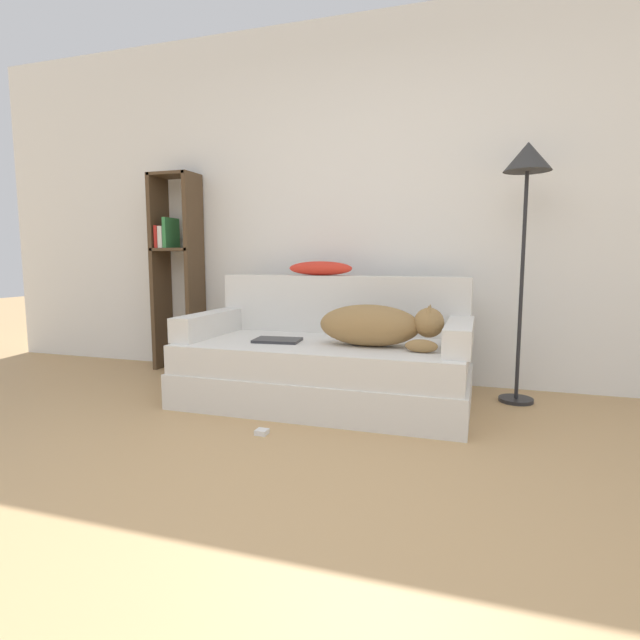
% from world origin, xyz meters
% --- Properties ---
extents(ground_plane, '(20.00, 20.00, 0.00)m').
position_xyz_m(ground_plane, '(0.00, 0.00, 0.00)').
color(ground_plane, tan).
extents(wall_back, '(7.09, 0.06, 2.70)m').
position_xyz_m(wall_back, '(0.00, 2.47, 1.35)').
color(wall_back, white).
rests_on(wall_back, ground_plane).
extents(couch, '(1.82, 0.94, 0.40)m').
position_xyz_m(couch, '(-0.21, 1.70, 0.20)').
color(couch, silver).
rests_on(couch, ground_plane).
extents(couch_backrest, '(1.78, 0.15, 0.41)m').
position_xyz_m(couch_backrest, '(-0.21, 2.10, 0.60)').
color(couch_backrest, silver).
rests_on(couch_backrest, couch).
extents(couch_arm_left, '(0.15, 0.75, 0.16)m').
position_xyz_m(couch_arm_left, '(-1.04, 1.69, 0.48)').
color(couch_arm_left, silver).
rests_on(couch_arm_left, couch).
extents(couch_arm_right, '(0.15, 0.75, 0.16)m').
position_xyz_m(couch_arm_right, '(0.62, 1.69, 0.48)').
color(couch_arm_right, silver).
rests_on(couch_arm_right, couch).
extents(dog, '(0.75, 0.29, 0.26)m').
position_xyz_m(dog, '(0.14, 1.62, 0.53)').
color(dog, olive).
rests_on(dog, couch).
extents(laptop, '(0.31, 0.23, 0.02)m').
position_xyz_m(laptop, '(-0.50, 1.60, 0.41)').
color(laptop, '#2D2D30').
rests_on(laptop, couch).
extents(throw_pillow, '(0.47, 0.17, 0.10)m').
position_xyz_m(throw_pillow, '(-0.38, 2.12, 0.86)').
color(throw_pillow, red).
rests_on(throw_pillow, couch_backrest).
extents(bookshelf, '(0.37, 0.26, 1.62)m').
position_xyz_m(bookshelf, '(-1.69, 2.28, 0.90)').
color(bookshelf, '#4C3823').
rests_on(bookshelf, ground_plane).
extents(floor_lamp, '(0.29, 0.29, 1.64)m').
position_xyz_m(floor_lamp, '(0.98, 2.10, 1.41)').
color(floor_lamp, '#232326').
rests_on(floor_lamp, ground_plane).
extents(power_adapter, '(0.06, 0.06, 0.03)m').
position_xyz_m(power_adapter, '(-0.35, 1.02, 0.01)').
color(power_adapter, silver).
rests_on(power_adapter, ground_plane).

